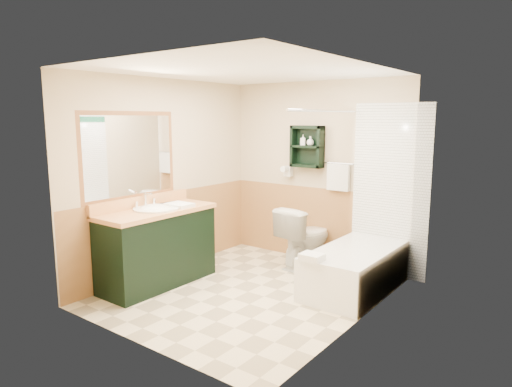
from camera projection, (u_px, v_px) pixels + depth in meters
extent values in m
plane|color=beige|center=(248.00, 292.00, 5.10)|extent=(3.00, 3.00, 0.00)
cube|color=beige|center=(317.00, 173.00, 6.10)|extent=(2.60, 0.04, 2.40)
cube|color=beige|center=(164.00, 177.00, 5.69)|extent=(0.04, 3.00, 2.40)
cube|color=beige|center=(362.00, 199.00, 4.12)|extent=(0.04, 3.00, 2.40)
cube|color=white|center=(247.00, 69.00, 4.71)|extent=(2.60, 3.00, 0.04)
cube|color=black|center=(307.00, 147.00, 6.02)|extent=(0.45, 0.15, 0.55)
cylinder|color=silver|center=(327.00, 111.00, 5.05)|extent=(0.03, 1.60, 0.03)
cube|color=black|center=(157.00, 247.00, 5.28)|extent=(0.59, 1.41, 0.89)
cube|color=white|center=(356.00, 269.00, 5.15)|extent=(0.72, 1.50, 0.48)
imported|color=white|center=(305.00, 237.00, 5.93)|extent=(0.56, 0.86, 0.78)
cube|color=white|center=(179.00, 205.00, 5.36)|extent=(0.30, 0.23, 0.04)
imported|color=black|center=(168.00, 194.00, 5.55)|extent=(0.17, 0.04, 0.22)
cube|color=white|center=(312.00, 257.00, 4.67)|extent=(0.23, 0.19, 0.07)
imported|color=white|center=(303.00, 143.00, 6.04)|extent=(0.11, 0.16, 0.07)
imported|color=white|center=(310.00, 142.00, 5.97)|extent=(0.12, 0.14, 0.09)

